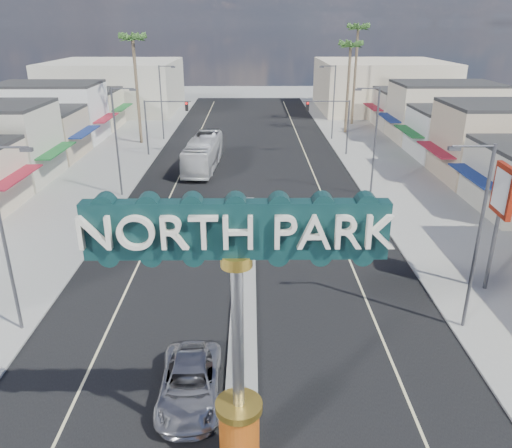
{
  "coord_description": "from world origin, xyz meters",
  "views": [
    {
      "loc": [
        0.42,
        -10.39,
        13.66
      ],
      "look_at": [
        0.65,
        12.96,
        4.24
      ],
      "focal_mm": 35.0,
      "sensor_mm": 36.0,
      "label": 1
    }
  ],
  "objects_px": {
    "streetlight_r_mid": "(373,136)",
    "palm_left_far": "(133,44)",
    "gateway_sign": "(237,312)",
    "traffic_signal_left": "(162,117)",
    "streetlight_l_far": "(162,99)",
    "streetlight_l_mid": "(118,137)",
    "palm_right_far": "(358,33)",
    "traffic_signal_right": "(332,117)",
    "streetlight_r_far": "(333,99)",
    "palm_right_mid": "(351,49)",
    "city_bus": "(203,153)",
    "suv_left": "(190,383)",
    "car_parked_left": "(149,210)",
    "streetlight_l_near": "(6,233)",
    "streetlight_r_near": "(476,231)",
    "bank_pylon_sign": "(502,198)"
  },
  "relations": [
    {
      "from": "streetlight_l_far",
      "to": "streetlight_r_mid",
      "type": "relative_size",
      "value": 1.0
    },
    {
      "from": "streetlight_l_far",
      "to": "streetlight_r_near",
      "type": "distance_m",
      "value": 46.9
    },
    {
      "from": "gateway_sign",
      "to": "streetlight_r_near",
      "type": "height_order",
      "value": "gateway_sign"
    },
    {
      "from": "gateway_sign",
      "to": "streetlight_r_near",
      "type": "distance_m",
      "value": 13.19
    },
    {
      "from": "gateway_sign",
      "to": "streetlight_l_far",
      "type": "distance_m",
      "value": 51.1
    },
    {
      "from": "streetlight_l_mid",
      "to": "palm_right_far",
      "type": "relative_size",
      "value": 0.64
    },
    {
      "from": "streetlight_r_mid",
      "to": "streetlight_r_far",
      "type": "distance_m",
      "value": 22.0
    },
    {
      "from": "palm_right_far",
      "to": "car_parked_left",
      "type": "height_order",
      "value": "palm_right_far"
    },
    {
      "from": "gateway_sign",
      "to": "bank_pylon_sign",
      "type": "distance_m",
      "value": 17.66
    },
    {
      "from": "streetlight_l_mid",
      "to": "streetlight_r_mid",
      "type": "bearing_deg",
      "value": 0.0
    },
    {
      "from": "streetlight_l_mid",
      "to": "palm_left_far",
      "type": "relative_size",
      "value": 0.69
    },
    {
      "from": "streetlight_l_near",
      "to": "palm_right_far",
      "type": "distance_m",
      "value": 58.35
    },
    {
      "from": "streetlight_r_mid",
      "to": "streetlight_r_far",
      "type": "height_order",
      "value": "same"
    },
    {
      "from": "city_bus",
      "to": "palm_left_far",
      "type": "bearing_deg",
      "value": 131.18
    },
    {
      "from": "palm_left_far",
      "to": "gateway_sign",
      "type": "bearing_deg",
      "value": -74.85
    },
    {
      "from": "palm_left_far",
      "to": "traffic_signal_right",
      "type": "bearing_deg",
      "value": -15.15
    },
    {
      "from": "traffic_signal_left",
      "to": "streetlight_l_far",
      "type": "relative_size",
      "value": 0.67
    },
    {
      "from": "palm_left_far",
      "to": "bank_pylon_sign",
      "type": "bearing_deg",
      "value": -54.17
    },
    {
      "from": "palm_right_far",
      "to": "traffic_signal_right",
      "type": "bearing_deg",
      "value": -107.9
    },
    {
      "from": "streetlight_r_far",
      "to": "palm_right_far",
      "type": "bearing_deg",
      "value": 65.45
    },
    {
      "from": "gateway_sign",
      "to": "car_parked_left",
      "type": "bearing_deg",
      "value": 107.81
    },
    {
      "from": "traffic_signal_right",
      "to": "suv_left",
      "type": "relative_size",
      "value": 1.18
    },
    {
      "from": "streetlight_r_mid",
      "to": "streetlight_r_far",
      "type": "bearing_deg",
      "value": 90.0
    },
    {
      "from": "traffic_signal_right",
      "to": "streetlight_r_mid",
      "type": "bearing_deg",
      "value": -84.9
    },
    {
      "from": "traffic_signal_right",
      "to": "palm_left_far",
      "type": "relative_size",
      "value": 0.46
    },
    {
      "from": "streetlight_r_mid",
      "to": "traffic_signal_left",
      "type": "bearing_deg",
      "value": 144.5
    },
    {
      "from": "streetlight_r_near",
      "to": "palm_right_far",
      "type": "xyz_separation_m",
      "value": [
        4.57,
        52.0,
        7.32
      ]
    },
    {
      "from": "gateway_sign",
      "to": "traffic_signal_right",
      "type": "distance_m",
      "value": 43.04
    },
    {
      "from": "streetlight_r_near",
      "to": "suv_left",
      "type": "relative_size",
      "value": 1.78
    },
    {
      "from": "palm_left_far",
      "to": "palm_right_far",
      "type": "bearing_deg",
      "value": 23.2
    },
    {
      "from": "traffic_signal_left",
      "to": "traffic_signal_right",
      "type": "relative_size",
      "value": 1.0
    },
    {
      "from": "gateway_sign",
      "to": "streetlight_l_near",
      "type": "bearing_deg",
      "value": 142.45
    },
    {
      "from": "streetlight_r_far",
      "to": "palm_right_mid",
      "type": "distance_m",
      "value": 7.3
    },
    {
      "from": "streetlight_l_near",
      "to": "streetlight_r_mid",
      "type": "height_order",
      "value": "same"
    },
    {
      "from": "streetlight_r_mid",
      "to": "palm_left_far",
      "type": "relative_size",
      "value": 0.69
    },
    {
      "from": "streetlight_l_near",
      "to": "suv_left",
      "type": "distance_m",
      "value": 10.63
    },
    {
      "from": "palm_right_mid",
      "to": "car_parked_left",
      "type": "distance_m",
      "value": 38.68
    },
    {
      "from": "streetlight_l_mid",
      "to": "suv_left",
      "type": "bearing_deg",
      "value": -71.2
    },
    {
      "from": "streetlight_l_far",
      "to": "palm_right_mid",
      "type": "xyz_separation_m",
      "value": [
        23.43,
        4.0,
        5.54
      ]
    },
    {
      "from": "streetlight_r_near",
      "to": "car_parked_left",
      "type": "distance_m",
      "value": 23.33
    },
    {
      "from": "city_bus",
      "to": "streetlight_r_mid",
      "type": "bearing_deg",
      "value": -26.7
    },
    {
      "from": "streetlight_l_near",
      "to": "gateway_sign",
      "type": "bearing_deg",
      "value": -37.55
    },
    {
      "from": "suv_left",
      "to": "streetlight_r_near",
      "type": "bearing_deg",
      "value": 18.96
    },
    {
      "from": "gateway_sign",
      "to": "palm_right_far",
      "type": "bearing_deg",
      "value": 75.97
    },
    {
      "from": "gateway_sign",
      "to": "streetlight_r_mid",
      "type": "height_order",
      "value": "gateway_sign"
    },
    {
      "from": "palm_right_mid",
      "to": "car_parked_left",
      "type": "bearing_deg",
      "value": -122.8
    },
    {
      "from": "streetlight_r_near",
      "to": "palm_left_far",
      "type": "bearing_deg",
      "value": 120.36
    },
    {
      "from": "streetlight_l_mid",
      "to": "streetlight_r_mid",
      "type": "distance_m",
      "value": 20.87
    },
    {
      "from": "streetlight_r_mid",
      "to": "suv_left",
      "type": "bearing_deg",
      "value": -116.65
    },
    {
      "from": "gateway_sign",
      "to": "city_bus",
      "type": "relative_size",
      "value": 0.82
    }
  ]
}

